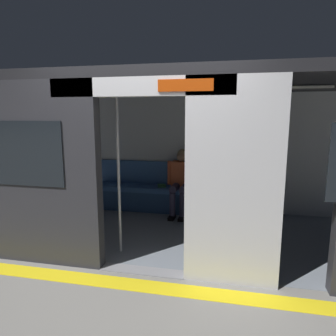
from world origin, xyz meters
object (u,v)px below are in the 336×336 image
at_px(book, 162,186).
at_px(grab_pole_door, 119,172).
at_px(train_car, 160,134).
at_px(person_seated, 181,177).
at_px(handbag, 204,184).
at_px(bench_seat, 177,194).

relative_size(book, grab_pole_door, 0.10).
relative_size(train_car, book, 29.09).
height_order(person_seated, grab_pole_door, grab_pole_door).
distance_m(person_seated, handbag, 0.44).
bearing_deg(bench_seat, book, -13.06).
xyz_separation_m(bench_seat, book, (0.31, -0.07, 0.12)).
xyz_separation_m(handbag, grab_pole_door, (0.94, 1.84, 0.54)).
distance_m(bench_seat, grab_pole_door, 1.98).
bearing_deg(person_seated, grab_pole_door, 72.99).
bearing_deg(person_seated, book, -17.24).
relative_size(bench_seat, book, 14.86).
bearing_deg(train_car, person_seated, -99.24).
height_order(handbag, grab_pole_door, grab_pole_door).
height_order(bench_seat, person_seated, person_seated).
height_order(bench_seat, book, book).
distance_m(handbag, grab_pole_door, 2.13).
bearing_deg(bench_seat, train_car, 86.14).
height_order(person_seated, book, person_seated).
xyz_separation_m(bench_seat, grab_pole_door, (0.44, 1.79, 0.73)).
bearing_deg(handbag, book, -1.37).
height_order(bench_seat, handbag, handbag).
distance_m(handbag, book, 0.81).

